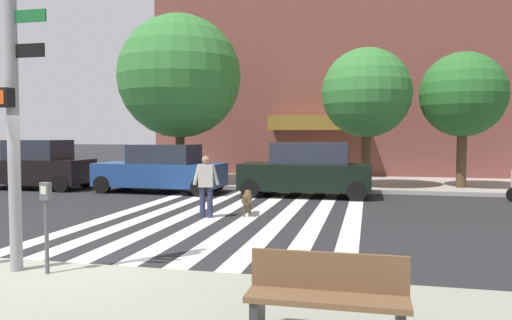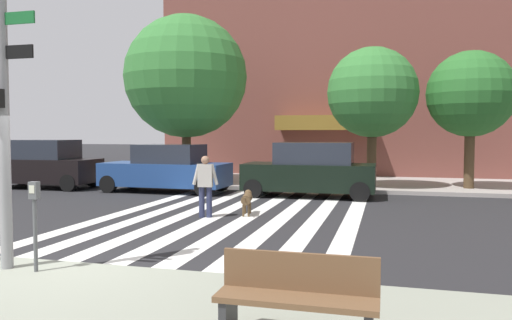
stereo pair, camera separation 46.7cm
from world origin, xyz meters
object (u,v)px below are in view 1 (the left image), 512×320
object	(u,v)px
parked_car_third_in_line	(307,170)
street_tree_nearest	(180,77)
street_tree_further	(463,95)
parked_car_near_curb	(36,166)
parked_car_behind_first	(161,170)
dog_on_leash	(247,199)
street_tree_middle	(367,93)
parking_meter_curbside	(46,215)
sidewalk_bench	(327,296)
pedestrian_dog_walker	(206,183)
traffic_light_pole	(9,46)

from	to	relation	value
parked_car_third_in_line	street_tree_nearest	bearing A→B (deg)	157.14
street_tree_further	parked_car_near_curb	bearing A→B (deg)	-169.96
parked_car_behind_first	parked_car_third_in_line	bearing A→B (deg)	0.02
parked_car_behind_first	parked_car_third_in_line	xyz separation A→B (m)	(5.53, 0.00, 0.06)
parked_car_near_curb	dog_on_leash	bearing A→B (deg)	-23.49
street_tree_nearest	street_tree_middle	distance (m)	7.79
parking_meter_curbside	street_tree_nearest	world-z (taller)	street_tree_nearest
sidewalk_bench	pedestrian_dog_walker	size ratio (longest dim) A/B	0.98
sidewalk_bench	dog_on_leash	bearing A→B (deg)	109.34
parking_meter_curbside	pedestrian_dog_walker	xyz separation A→B (m)	(0.44, 5.98, -0.10)
parked_car_behind_first	street_tree_middle	xyz separation A→B (m)	(7.55, 2.42, 2.93)
sidewalk_bench	street_tree_further	distance (m)	16.13
parking_meter_curbside	dog_on_leash	bearing A→B (deg)	78.19
pedestrian_dog_walker	dog_on_leash	distance (m)	1.27
parked_car_near_curb	street_tree_middle	xyz separation A→B (m)	(12.98, 2.41, 2.87)
parking_meter_curbside	street_tree_further	xyz separation A→B (m)	(8.11, 13.89, 2.67)
street_tree_middle	pedestrian_dog_walker	xyz separation A→B (m)	(-4.07, -7.39, -2.87)
sidewalk_bench	parked_car_third_in_line	world-z (taller)	parked_car_third_in_line
parked_car_behind_first	dog_on_leash	xyz separation A→B (m)	(4.43, -4.28, -0.42)
traffic_light_pole	street_tree_nearest	world-z (taller)	street_tree_nearest
sidewalk_bench	street_tree_further	size ratio (longest dim) A/B	0.31
parking_meter_curbside	dog_on_leash	xyz separation A→B (m)	(1.39, 6.67, -0.59)
street_tree_further	street_tree_middle	bearing A→B (deg)	-171.78
dog_on_leash	sidewalk_bench	bearing A→B (deg)	-70.66
parked_car_third_in_line	street_tree_nearest	xyz separation A→B (m)	(-5.72, 2.41, 3.71)
parked_car_near_curb	street_tree_nearest	world-z (taller)	street_tree_nearest
parking_meter_curbside	parked_car_behind_first	bearing A→B (deg)	105.48
parked_car_behind_first	street_tree_middle	world-z (taller)	street_tree_middle
traffic_light_pole	street_tree_further	world-z (taller)	traffic_light_pole
sidewalk_bench	street_tree_further	xyz separation A→B (m)	(3.86, 15.35, 3.10)
parked_car_near_curb	street_tree_further	bearing A→B (deg)	10.04
traffic_light_pole	street_tree_further	xyz separation A→B (m)	(8.67, 13.89, 0.18)
parked_car_behind_first	pedestrian_dog_walker	size ratio (longest dim) A/B	2.98
street_tree_further	parking_meter_curbside	bearing A→B (deg)	-120.28
parking_meter_curbside	parked_car_near_curb	distance (m)	13.85
street_tree_further	parked_car_third_in_line	bearing A→B (deg)	-152.41
street_tree_further	pedestrian_dog_walker	xyz separation A→B (m)	(-7.67, -7.91, -2.78)
parked_car_third_in_line	street_tree_middle	distance (m)	4.26
parked_car_near_curb	pedestrian_dog_walker	size ratio (longest dim) A/B	2.74
sidewalk_bench	pedestrian_dog_walker	bearing A→B (deg)	117.06
street_tree_nearest	dog_on_leash	distance (m)	9.16
traffic_light_pole	sidewalk_bench	size ratio (longest dim) A/B	3.62
street_tree_further	dog_on_leash	bearing A→B (deg)	-132.92
street_tree_further	sidewalk_bench	bearing A→B (deg)	-104.13
parked_car_third_in_line	pedestrian_dog_walker	size ratio (longest dim) A/B	2.79
parking_meter_curbside	street_tree_further	bearing A→B (deg)	59.72
street_tree_nearest	pedestrian_dog_walker	size ratio (longest dim) A/B	4.33
parking_meter_curbside	parked_car_behind_first	xyz separation A→B (m)	(-3.03, 10.95, -0.16)
parked_car_near_curb	pedestrian_dog_walker	world-z (taller)	parked_car_near_curb
parking_meter_curbside	street_tree_middle	xyz separation A→B (m)	(4.51, 13.37, 2.77)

